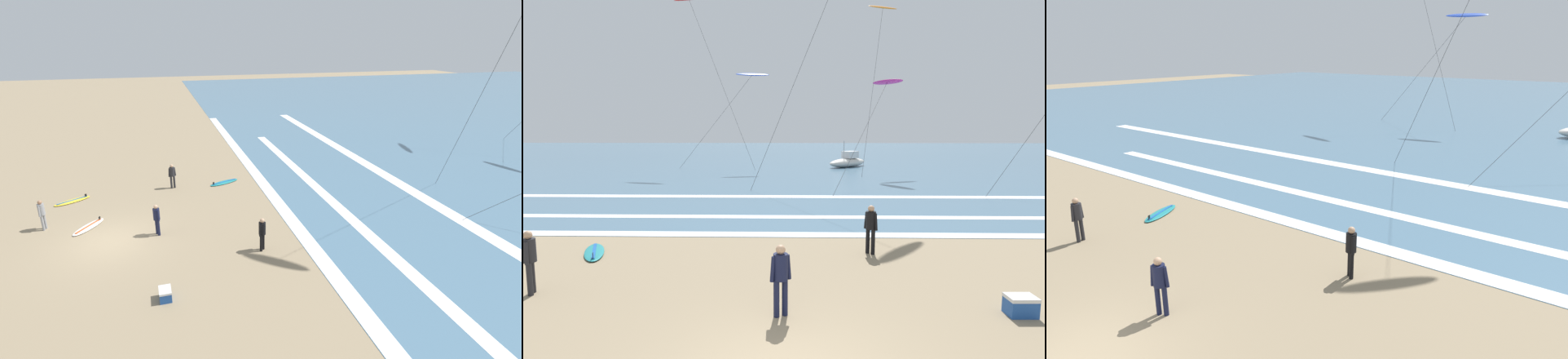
{
  "view_description": "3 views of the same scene",
  "coord_description": "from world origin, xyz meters",
  "views": [
    {
      "loc": [
        17.75,
        2.63,
        9.26
      ],
      "look_at": [
        1.29,
        7.1,
        2.93
      ],
      "focal_mm": 26.81,
      "sensor_mm": 36.0,
      "label": 1
    },
    {
      "loc": [
        0.15,
        -6.49,
        4.11
      ],
      "look_at": [
        -0.12,
        5.72,
        2.57
      ],
      "focal_mm": 28.84,
      "sensor_mm": 36.0,
      "label": 2
    },
    {
      "loc": [
        8.95,
        -3.68,
        6.56
      ],
      "look_at": [
        1.65,
        6.02,
        3.02
      ],
      "focal_mm": 31.23,
      "sensor_mm": 36.0,
      "label": 3
    }
  ],
  "objects": [
    {
      "name": "surfer_left_near",
      "position": [
        -6.31,
        3.3,
        0.96
      ],
      "size": [
        0.32,
        0.51,
        1.6
      ],
      "color": "#232328",
      "rests_on": "ground"
    },
    {
      "name": "cooler_box",
      "position": [
        5.15,
        2.37,
        0.22
      ],
      "size": [
        0.62,
        0.47,
        0.44
      ],
      "color": "#1E4C9E",
      "rests_on": "ground"
    },
    {
      "name": "kite_blue_mid_center",
      "position": [
        -3.76,
        33.92,
        8.95
      ],
      "size": [
        9.04,
        1.47,
        9.22
      ],
      "color": "blue",
      "rests_on": "ground"
    },
    {
      "name": "ocean_surface",
      "position": [
        0.0,
        53.72,
        0.01
      ],
      "size": [
        140.0,
        90.0,
        0.01
      ],
      "primitive_type": "cube",
      "color": "slate",
      "rests_on": "ground"
    },
    {
      "name": "kite_orange_far_left",
      "position": [
        8.7,
        35.57,
        15.33
      ],
      "size": [
        4.6,
        8.9,
        15.68
      ],
      "color": "orange",
      "rests_on": "ground"
    },
    {
      "name": "surfer_foreground_main",
      "position": [
        -0.12,
        2.22,
        0.96
      ],
      "size": [
        0.49,
        0.32,
        1.6
      ],
      "color": "#141938",
      "rests_on": "ground"
    },
    {
      "name": "surfboard_left_pile",
      "position": [
        -6.35,
        6.62,
        0.05
      ],
      "size": [
        1.38,
        2.17,
        0.25
      ],
      "color": "teal",
      "rests_on": "ground"
    },
    {
      "name": "wave_foam_shoreline",
      "position": [
        -1.99,
        9.12,
        0.01
      ],
      "size": [
        52.06,
        0.76,
        0.01
      ],
      "primitive_type": "cube",
      "color": "white",
      "rests_on": "ocean_surface"
    },
    {
      "name": "kite_red_high_right",
      "position": [
        -9.85,
        35.24,
        16.09
      ],
      "size": [
        8.12,
        3.15,
        16.44
      ],
      "color": "red",
      "rests_on": "ground"
    },
    {
      "name": "surfer_background_far",
      "position": [
        2.66,
        6.79,
        0.96
      ],
      "size": [
        0.43,
        0.41,
        1.6
      ],
      "color": "black",
      "rests_on": "ground"
    },
    {
      "name": "wave_foam_mid_break",
      "position": [
        0.7,
        12.27,
        0.01
      ],
      "size": [
        36.79,
        0.68,
        0.01
      ],
      "primitive_type": "cube",
      "color": "white",
      "rests_on": "ocean_surface"
    },
    {
      "name": "wave_foam_outer_break",
      "position": [
        -0.72,
        17.86,
        0.01
      ],
      "size": [
        54.02,
        0.91,
        0.01
      ],
      "primitive_type": "cube",
      "color": "white",
      "rests_on": "ocean_surface"
    },
    {
      "name": "offshore_boat",
      "position": [
        5.73,
        36.34,
        0.55
      ],
      "size": [
        4.92,
        4.83,
        2.7
      ],
      "color": "beige",
      "rests_on": "ground"
    },
    {
      "name": "kite_magenta_low_near",
      "position": [
        7.58,
        27.52,
        7.57
      ],
      "size": [
        6.34,
        11.21,
        7.84
      ],
      "color": "#CC2384",
      "rests_on": "ground"
    }
  ]
}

